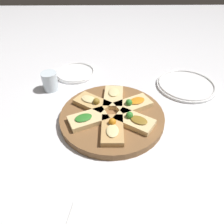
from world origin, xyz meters
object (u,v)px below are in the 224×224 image
water_glass (50,81)px  napkin_stack (89,223)px  plate_right (186,85)px  serving_board (112,117)px  plate_left (76,73)px

water_glass → napkin_stack: (0.19, -0.55, -0.04)m
plate_right → napkin_stack: bearing=-124.0°
serving_board → plate_left: serving_board is taller
serving_board → water_glass: size_ratio=4.71×
water_glass → napkin_stack: size_ratio=0.77×
plate_right → water_glass: bearing=-178.9°
plate_right → water_glass: water_glass is taller
plate_left → serving_board: bearing=-62.5°
plate_left → napkin_stack: 0.68m
serving_board → plate_right: size_ratio=1.46×
serving_board → plate_left: size_ratio=1.99×
water_glass → plate_left: bearing=54.2°
plate_left → water_glass: (-0.09, -0.12, 0.03)m
water_glass → napkin_stack: bearing=-70.6°
plate_left → water_glass: bearing=-125.8°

